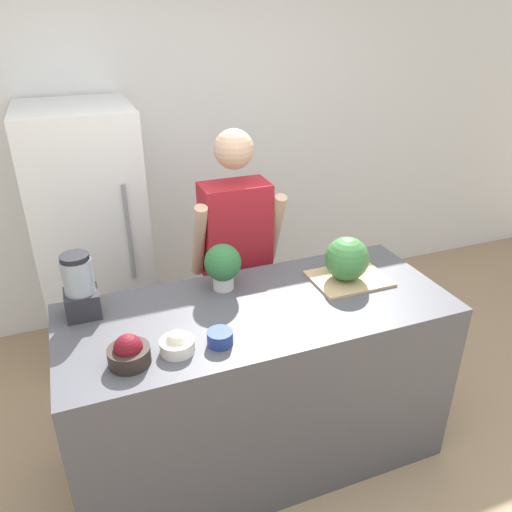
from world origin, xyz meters
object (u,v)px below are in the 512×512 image
at_px(potted_plant, 223,264).
at_px(bowl_small_blue, 220,338).
at_px(watermelon, 347,259).
at_px(bowl_cream, 177,344).
at_px(blender, 80,287).
at_px(bowl_cherries, 129,353).
at_px(person, 236,265).
at_px(refrigerator, 92,239).

bearing_deg(potted_plant, bowl_small_blue, -109.58).
bearing_deg(watermelon, potted_plant, 165.89).
relative_size(bowl_cream, blender, 0.47).
xyz_separation_m(watermelon, blender, (-1.27, 0.16, 0.02)).
xyz_separation_m(bowl_cherries, bowl_small_blue, (0.37, -0.01, -0.02)).
bearing_deg(person, potted_plant, -117.50).
height_order(person, watermelon, person).
xyz_separation_m(bowl_cherries, blender, (-0.14, 0.43, 0.09)).
bearing_deg(bowl_small_blue, blender, 139.36).
distance_m(bowl_cherries, blender, 0.46).
height_order(person, blender, person).
xyz_separation_m(bowl_cream, blender, (-0.33, 0.42, 0.10)).
bearing_deg(bowl_small_blue, refrigerator, 104.93).
height_order(bowl_cherries, potted_plant, potted_plant).
bearing_deg(potted_plant, person, 62.50).
bearing_deg(person, refrigerator, 137.48).
bearing_deg(person, watermelon, -52.43).
bearing_deg(bowl_small_blue, bowl_cherries, 178.54).
height_order(watermelon, bowl_small_blue, watermelon).
distance_m(bowl_cream, bowl_small_blue, 0.18).
distance_m(watermelon, blender, 1.28).
bearing_deg(person, bowl_small_blue, -113.38).
height_order(watermelon, bowl_cherries, watermelon).
height_order(watermelon, blender, blender).
bearing_deg(potted_plant, bowl_cream, -128.38).
xyz_separation_m(person, watermelon, (0.41, -0.53, 0.22)).
distance_m(person, watermelon, 0.71).
xyz_separation_m(watermelon, bowl_small_blue, (-0.76, -0.28, -0.10)).
bearing_deg(bowl_cherries, bowl_cream, 1.95).
height_order(bowl_cherries, bowl_cream, bowl_cherries).
xyz_separation_m(bowl_cherries, bowl_cream, (0.19, 0.01, -0.01)).
relative_size(watermelon, bowl_cream, 1.58).
distance_m(blender, potted_plant, 0.67).
bearing_deg(blender, person, 23.45).
distance_m(refrigerator, bowl_small_blue, 1.56).
distance_m(watermelon, potted_plant, 0.63).
bearing_deg(bowl_cream, watermelon, 15.90).
relative_size(bowl_cream, potted_plant, 0.60).
xyz_separation_m(refrigerator, bowl_cream, (0.22, -1.49, 0.13)).
relative_size(refrigerator, watermelon, 7.56).
xyz_separation_m(person, bowl_small_blue, (-0.35, -0.82, 0.12)).
distance_m(person, bowl_cherries, 1.09).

